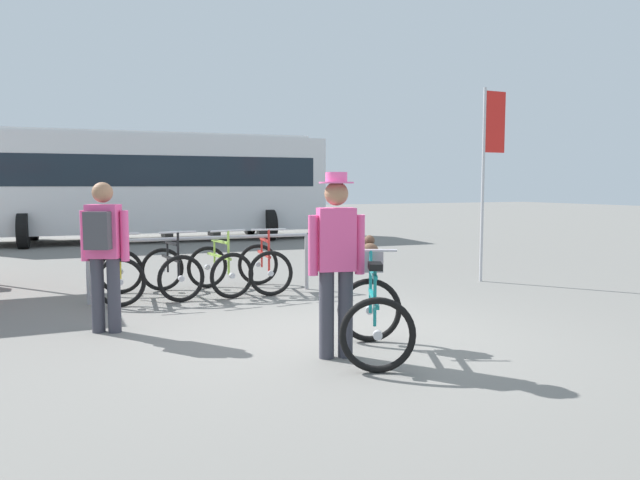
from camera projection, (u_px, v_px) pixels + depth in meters
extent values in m
plane|color=slate|center=(337.00, 338.00, 6.30)|extent=(80.00, 80.00, 0.00)
cylinder|color=#99999E|center=(88.00, 273.00, 8.02)|extent=(0.06, 0.06, 0.85)
cylinder|color=#99999E|center=(307.00, 262.00, 9.22)|extent=(0.06, 0.06, 0.85)
cylinder|color=#99999E|center=(205.00, 238.00, 8.58)|extent=(3.15, 0.16, 0.05)
torus|color=black|center=(121.00, 272.00, 8.84)|extent=(0.67, 0.16, 0.66)
cylinder|color=#B7B7BC|center=(121.00, 272.00, 8.84)|extent=(0.09, 0.07, 0.08)
torus|color=black|center=(120.00, 282.00, 7.87)|extent=(0.67, 0.16, 0.66)
cylinder|color=#B7B7BC|center=(120.00, 282.00, 7.87)|extent=(0.09, 0.07, 0.08)
cube|color=yellow|center=(120.00, 261.00, 8.34)|extent=(0.13, 0.92, 0.04)
cube|color=yellow|center=(119.00, 245.00, 8.27)|extent=(0.10, 0.61, 0.04)
cylinder|color=yellow|center=(120.00, 256.00, 8.50)|extent=(0.03, 0.03, 0.55)
cube|color=black|center=(119.00, 237.00, 8.48)|extent=(0.15, 0.25, 0.06)
cylinder|color=yellow|center=(120.00, 257.00, 7.96)|extent=(0.03, 0.03, 0.63)
cylinder|color=#B7B7BC|center=(119.00, 234.00, 7.93)|extent=(0.52, 0.08, 0.03)
torus|color=black|center=(162.00, 269.00, 9.07)|extent=(0.66, 0.14, 0.66)
cylinder|color=#B7B7BC|center=(162.00, 269.00, 9.07)|extent=(0.08, 0.07, 0.08)
torus|color=black|center=(181.00, 279.00, 8.18)|extent=(0.66, 0.14, 0.66)
cylinder|color=#B7B7BC|center=(181.00, 279.00, 8.18)|extent=(0.08, 0.07, 0.08)
cube|color=black|center=(171.00, 258.00, 8.60)|extent=(0.11, 0.92, 0.04)
cube|color=black|center=(172.00, 243.00, 8.54)|extent=(0.09, 0.61, 0.04)
cylinder|color=black|center=(168.00, 254.00, 8.76)|extent=(0.03, 0.03, 0.55)
cube|color=black|center=(167.00, 235.00, 8.73)|extent=(0.14, 0.25, 0.06)
cylinder|color=black|center=(178.00, 255.00, 8.26)|extent=(0.03, 0.03, 0.63)
cylinder|color=#B7B7BC|center=(178.00, 232.00, 8.23)|extent=(0.52, 0.07, 0.03)
torus|color=black|center=(207.00, 267.00, 9.33)|extent=(0.66, 0.14, 0.66)
cylinder|color=#B7B7BC|center=(207.00, 267.00, 9.33)|extent=(0.09, 0.07, 0.08)
torus|color=black|center=(232.00, 276.00, 8.45)|extent=(0.66, 0.14, 0.66)
cylinder|color=#B7B7BC|center=(232.00, 276.00, 8.45)|extent=(0.09, 0.07, 0.08)
cube|color=#9ED14C|center=(219.00, 256.00, 8.87)|extent=(0.13, 0.92, 0.04)
cube|color=#9ED14C|center=(220.00, 241.00, 8.80)|extent=(0.10, 0.61, 0.04)
cylinder|color=#9ED14C|center=(214.00, 252.00, 9.02)|extent=(0.03, 0.03, 0.55)
cube|color=black|center=(214.00, 234.00, 8.99)|extent=(0.14, 0.25, 0.06)
cylinder|color=#9ED14C|center=(228.00, 253.00, 8.53)|extent=(0.03, 0.03, 0.63)
cylinder|color=#B7B7BC|center=(228.00, 231.00, 8.50)|extent=(0.52, 0.08, 0.03)
torus|color=black|center=(258.00, 264.00, 9.64)|extent=(0.67, 0.19, 0.66)
cylinder|color=#B7B7BC|center=(258.00, 264.00, 9.64)|extent=(0.09, 0.07, 0.08)
torus|color=black|center=(271.00, 273.00, 8.67)|extent=(0.67, 0.19, 0.66)
cylinder|color=#B7B7BC|center=(271.00, 273.00, 8.67)|extent=(0.09, 0.07, 0.08)
cube|color=red|center=(264.00, 254.00, 9.13)|extent=(0.17, 0.91, 0.04)
cube|color=red|center=(264.00, 240.00, 9.06)|extent=(0.12, 0.61, 0.04)
cylinder|color=red|center=(262.00, 250.00, 9.30)|extent=(0.03, 0.03, 0.55)
cube|color=black|center=(262.00, 232.00, 9.28)|extent=(0.15, 0.25, 0.06)
cylinder|color=red|center=(269.00, 251.00, 8.75)|extent=(0.03, 0.03, 0.63)
cylinder|color=#B7B7BC|center=(269.00, 230.00, 8.72)|extent=(0.52, 0.10, 0.03)
torus|color=black|center=(378.00, 335.00, 5.09)|extent=(0.62, 0.34, 0.66)
cylinder|color=#B7B7BC|center=(378.00, 335.00, 5.09)|extent=(0.10, 0.09, 0.08)
torus|color=black|center=(370.00, 310.00, 6.10)|extent=(0.62, 0.34, 0.66)
cylinder|color=#B7B7BC|center=(370.00, 310.00, 6.10)|extent=(0.10, 0.09, 0.08)
cube|color=teal|center=(373.00, 298.00, 5.57)|extent=(0.42, 0.85, 0.04)
cube|color=teal|center=(373.00, 273.00, 5.60)|extent=(0.29, 0.57, 0.04)
cylinder|color=teal|center=(375.00, 296.00, 5.39)|extent=(0.03, 0.03, 0.55)
cube|color=black|center=(375.00, 266.00, 5.36)|extent=(0.21, 0.27, 0.06)
cylinder|color=teal|center=(371.00, 282.00, 5.95)|extent=(0.03, 0.03, 0.63)
cylinder|color=#B7B7BC|center=(371.00, 250.00, 5.92)|extent=(0.48, 0.25, 0.03)
cube|color=gray|center=(370.00, 261.00, 6.08)|extent=(0.32, 0.29, 0.22)
ellipsoid|color=#4C3828|center=(370.00, 251.00, 6.07)|extent=(0.23, 0.22, 0.16)
sphere|color=#4C3828|center=(369.00, 240.00, 6.14)|extent=(0.11, 0.11, 0.11)
cylinder|color=#383842|center=(345.00, 314.00, 5.56)|extent=(0.14, 0.14, 0.82)
cylinder|color=#383842|center=(327.00, 315.00, 5.53)|extent=(0.14, 0.14, 0.82)
cube|color=#E54C8C|center=(336.00, 239.00, 5.48)|extent=(0.38, 0.27, 0.58)
cylinder|color=#E54C8C|center=(360.00, 245.00, 5.51)|extent=(0.09, 0.09, 0.55)
cylinder|color=#E54C8C|center=(313.00, 245.00, 5.42)|extent=(0.09, 0.09, 0.55)
sphere|color=#9E7051|center=(336.00, 194.00, 5.44)|extent=(0.22, 0.22, 0.22)
cylinder|color=#E05999|center=(336.00, 183.00, 5.43)|extent=(0.32, 0.32, 0.02)
cylinder|color=#E05999|center=(336.00, 177.00, 5.43)|extent=(0.20, 0.20, 0.09)
cylinder|color=#383842|center=(98.00, 295.00, 6.50)|extent=(0.14, 0.14, 0.82)
cylinder|color=#383842|center=(114.00, 295.00, 6.50)|extent=(0.14, 0.14, 0.82)
cube|color=#E54C8C|center=(104.00, 231.00, 6.44)|extent=(0.39, 0.33, 0.58)
cylinder|color=#E54C8C|center=(85.00, 236.00, 6.47)|extent=(0.09, 0.09, 0.55)
cylinder|color=#E54C8C|center=(125.00, 236.00, 6.45)|extent=(0.09, 0.09, 0.55)
sphere|color=#9E7051|center=(102.00, 192.00, 6.40)|extent=(0.22, 0.22, 0.22)
cube|color=#3F3F44|center=(98.00, 231.00, 6.27)|extent=(0.30, 0.24, 0.40)
cube|color=silver|center=(150.00, 184.00, 17.34)|extent=(10.15, 3.19, 2.70)
cube|color=#19232D|center=(150.00, 172.00, 17.31)|extent=(9.35, 3.15, 0.84)
cube|color=silver|center=(149.00, 136.00, 17.21)|extent=(9.13, 2.87, 0.08)
cylinder|color=black|center=(23.00, 231.00, 15.16)|extent=(0.31, 0.92, 0.90)
cylinder|color=black|center=(33.00, 225.00, 17.49)|extent=(0.31, 0.92, 0.90)
cylinder|color=black|center=(270.00, 225.00, 17.41)|extent=(0.31, 0.92, 0.90)
cylinder|color=black|center=(249.00, 220.00, 19.75)|extent=(0.31, 0.92, 0.90)
cylinder|color=#B2B2B7|center=(483.00, 186.00, 9.87)|extent=(0.05, 0.05, 3.20)
cube|color=red|center=(495.00, 122.00, 9.86)|extent=(0.40, 0.03, 1.00)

